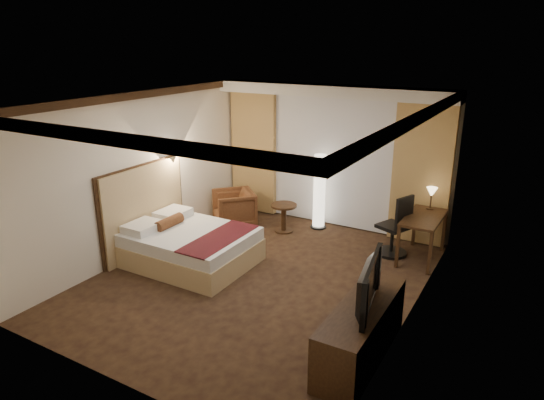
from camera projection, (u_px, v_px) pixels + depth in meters
The scene contains 21 objects.
floor at pixel (259, 279), 7.39m from camera, with size 4.50×5.50×0.01m, color black.
ceiling at pixel (257, 99), 6.54m from camera, with size 4.50×5.50×0.01m, color white.
back_wall at pixel (334, 156), 9.22m from camera, with size 4.50×0.02×2.70m, color #F0E6CF.
left_wall at pixel (143, 174), 8.03m from camera, with size 0.02×5.50×2.70m, color #F0E6CF.
right_wall at pixel (415, 222), 5.90m from camera, with size 0.02×5.50×2.70m, color #F0E6CF.
crown_molding at pixel (257, 104), 6.56m from camera, with size 4.50×5.50×0.12m, color black, non-canonical shape.
soffit at pixel (331, 91), 8.62m from camera, with size 4.50×0.50×0.20m, color white.
curtain_sheer at pixel (332, 162), 9.19m from camera, with size 2.48×0.04×2.45m, color silver.
curtain_left_drape at pixel (254, 153), 9.95m from camera, with size 1.00×0.14×2.45m, color tan.
curtain_right_drape at pixel (421, 175), 8.33m from camera, with size 1.00×0.14×2.45m, color tan.
wall_sconce at pixel (176, 151), 8.42m from camera, with size 0.24×0.24×0.24m, color white, non-canonical shape.
bed at pixel (191, 247), 7.82m from camera, with size 1.91×1.49×0.56m, color white, non-canonical shape.
headboard at pixel (144, 210), 8.13m from camera, with size 0.12×1.79×1.50m, color tan, non-canonical shape.
armchair at pixel (234, 206), 9.42m from camera, with size 0.74×0.69×0.76m, color #512A18.
side_table at pixel (284, 218), 9.13m from camera, with size 0.49×0.49×0.54m, color black, non-canonical shape.
floor_lamp at pixel (319, 192), 9.17m from camera, with size 0.31×0.31×1.46m, color white, non-canonical shape.
desk at pixel (422, 238), 7.94m from camera, with size 0.55×1.12×0.75m, color black, non-canonical shape.
desk_lamp at pixel (431, 200), 8.11m from camera, with size 0.18×0.18×0.34m, color #FFD899, non-canonical shape.
office_chair at pixel (393, 224), 8.07m from camera, with size 0.52×0.52×1.08m, color black, non-canonical shape.
dresser at pixel (361, 332), 5.47m from camera, with size 0.50×1.71×0.67m, color black, non-canonical shape.
television at pixel (362, 280), 5.28m from camera, with size 1.07×0.62×0.14m, color black.
Camera 1 is at (3.49, -5.65, 3.47)m, focal length 32.00 mm.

